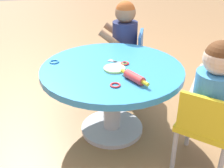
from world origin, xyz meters
The scene contains 12 objects.
ground_plane centered at (0.00, 0.00, 0.00)m, with size 10.00×10.00×0.00m, color #9E7247.
craft_table centered at (0.00, 0.00, 0.38)m, with size 0.92×0.92×0.50m.
child_chair_left centered at (-0.45, -0.46, 0.31)m, with size 0.42×0.42×0.54m.
seated_child_left centered at (-0.42, -0.49, 0.53)m, with size 0.44×0.43×0.51m.
child_chair_right centered at (0.60, -0.23, 0.31)m, with size 0.38×0.38×0.54m.
seated_child_right centered at (0.61, -0.19, 0.53)m, with size 0.36×0.41×0.51m.
rolling_pin centered at (-0.22, -0.10, 0.52)m, with size 0.21×0.13×0.05m.
craft_scissors centered at (0.05, -0.06, 0.50)m, with size 0.13×0.13×0.01m.
playdough_blob_0 centered at (-0.04, -0.01, 0.50)m, with size 0.14×0.14×0.01m, color #B2E58C.
cookie_cutter_0 centered at (-0.26, 0.02, 0.50)m, with size 0.06×0.06×0.01m, color red.
cookie_cutter_1 centered at (0.13, 0.37, 0.50)m, with size 0.06×0.06×0.01m, color #3F99D8.
cookie_cutter_2 centered at (0.03, -0.09, 0.50)m, with size 0.06×0.06×0.01m, color red.
Camera 1 is at (-1.62, 0.24, 1.23)m, focal length 44.64 mm.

